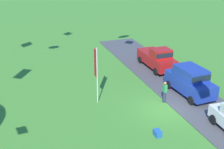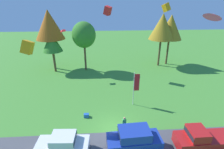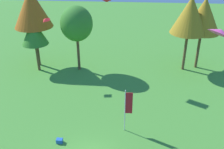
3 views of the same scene
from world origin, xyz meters
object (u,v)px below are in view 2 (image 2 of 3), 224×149
(tree_left_of_center, at_px, (49,25))
(tree_far_right, at_px, (52,42))
(flag_banner, at_px, (136,85))
(kite_box_trailing_tail, at_px, (108,11))
(tree_right_of_center, at_px, (171,27))
(car_sedan_by_flagpole, at_px, (63,144))
(kite_delta_mid_center, at_px, (213,16))
(kite_box_near_flag, at_px, (166,7))
(tree_far_left, at_px, (162,27))
(cooler_box, at_px, (86,115))
(kite_diamond_high_left, at_px, (63,30))
(tree_center_back, at_px, (84,35))
(kite_box_topmost, at_px, (27,47))
(car_suv_far_end, at_px, (134,139))
(car_pickup_mid_row, at_px, (202,139))
(person_watching_sky, at_px, (124,124))

(tree_left_of_center, height_order, tree_far_right, tree_left_of_center)
(flag_banner, xyz_separation_m, kite_box_trailing_tail, (-2.83, 10.38, 7.80))
(tree_right_of_center, bearing_deg, car_sedan_by_flagpole, -127.91)
(kite_delta_mid_center, height_order, kite_box_near_flag, kite_box_near_flag)
(car_sedan_by_flagpole, relative_size, tree_far_left, 0.45)
(car_sedan_by_flagpole, distance_m, cooler_box, 5.23)
(kite_diamond_high_left, bearing_deg, tree_center_back, 42.73)
(car_sedan_by_flagpole, bearing_deg, kite_box_topmost, 128.10)
(tree_center_back, bearing_deg, kite_delta_mid_center, -50.91)
(tree_left_of_center, bearing_deg, car_sedan_by_flagpole, -75.23)
(tree_far_left, bearing_deg, tree_center_back, -175.21)
(tree_center_back, bearing_deg, car_suv_far_end, -74.57)
(car_suv_far_end, relative_size, flag_banner, 1.07)
(car_suv_far_end, xyz_separation_m, kite_box_near_flag, (7.59, 16.65, 9.77))
(car_suv_far_end, height_order, kite_diamond_high_left, kite_diamond_high_left)
(tree_center_back, bearing_deg, tree_right_of_center, 6.99)
(car_suv_far_end, relative_size, car_pickup_mid_row, 0.94)
(car_pickup_mid_row, distance_m, person_watching_sky, 7.01)
(kite_box_topmost, bearing_deg, flag_banner, 18.27)
(car_pickup_mid_row, distance_m, kite_box_topmost, 17.09)
(tree_far_left, relative_size, kite_box_trailing_tail, 7.83)
(person_watching_sky, bearing_deg, car_suv_far_end, -79.17)
(cooler_box, height_order, kite_box_topmost, kite_box_topmost)
(car_sedan_by_flagpole, xyz_separation_m, tree_far_right, (-4.92, 18.94, 4.44))
(car_pickup_mid_row, height_order, person_watching_sky, car_pickup_mid_row)
(person_watching_sky, height_order, tree_right_of_center, tree_right_of_center)
(kite_box_trailing_tail, bearing_deg, flag_banner, -74.73)
(kite_box_topmost, height_order, kite_diamond_high_left, kite_box_topmost)
(car_sedan_by_flagpole, distance_m, car_pickup_mid_row, 12.00)
(tree_left_of_center, distance_m, tree_right_of_center, 22.22)
(car_suv_far_end, xyz_separation_m, kite_box_topmost, (-8.89, 3.88, 7.17))
(tree_center_back, height_order, kite_diamond_high_left, tree_center_back)
(kite_box_trailing_tail, bearing_deg, tree_left_of_center, 163.07)
(tree_far_right, bearing_deg, flag_banner, -43.57)
(cooler_box, xyz_separation_m, kite_box_near_flag, (12.01, 11.54, 10.86))
(car_suv_far_end, bearing_deg, kite_box_trailing_tail, 94.30)
(car_suv_far_end, distance_m, tree_center_back, 21.12)
(tree_center_back, height_order, tree_far_left, tree_far_left)
(tree_far_left, height_order, cooler_box, tree_far_left)
(car_pickup_mid_row, relative_size, tree_far_right, 0.69)
(cooler_box, bearing_deg, tree_center_back, 94.01)
(tree_center_back, relative_size, flag_banner, 2.00)
(kite_box_trailing_tail, bearing_deg, tree_far_left, 17.72)
(tree_right_of_center, relative_size, kite_diamond_high_left, 12.27)
(tree_center_back, xyz_separation_m, flag_banner, (6.95, -12.43, -3.69))
(tree_right_of_center, distance_m, kite_box_near_flag, 7.05)
(car_pickup_mid_row, height_order, flag_banner, flag_banner)
(tree_right_of_center, bearing_deg, kite_box_topmost, -137.74)
(car_sedan_by_flagpole, bearing_deg, kite_box_trailing_tail, 75.00)
(car_pickup_mid_row, height_order, tree_right_of_center, tree_right_of_center)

